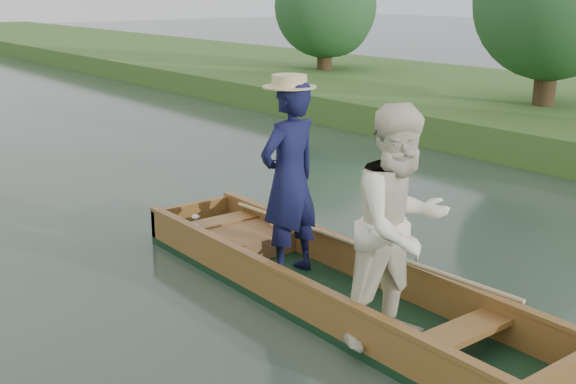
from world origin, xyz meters
TOP-DOWN VIEW (x-y plane):
  - ground at (0.00, 0.00)m, footprint 120.00×120.00m
  - punt at (-0.06, -0.25)m, footprint 1.29×5.00m

SIDE VIEW (x-z plane):
  - ground at x=0.00m, z-range 0.00..0.00m
  - punt at x=-0.06m, z-range -0.26..1.82m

